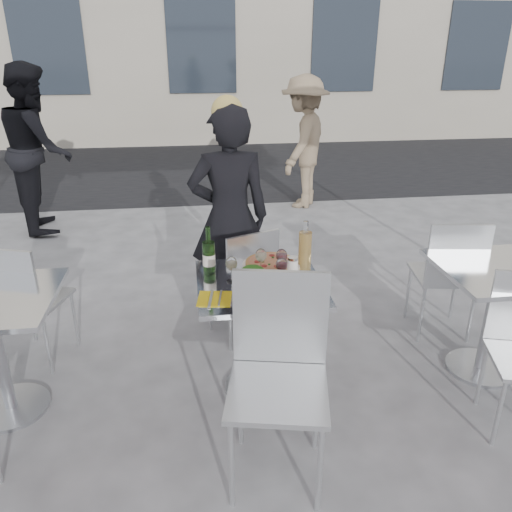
{
  "coord_description": "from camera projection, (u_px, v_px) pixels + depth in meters",
  "views": [
    {
      "loc": [
        -0.37,
        -2.58,
        2.01
      ],
      "look_at": [
        0.0,
        0.15,
        0.85
      ],
      "focal_mm": 35.0,
      "sensor_mm": 36.0,
      "label": 1
    }
  ],
  "objects": [
    {
      "name": "wineglass_red_b",
      "position": [
        282.0,
        257.0,
        2.95
      ],
      "size": [
        0.07,
        0.07,
        0.16
      ],
      "color": "white",
      "rests_on": "main_table"
    },
    {
      "name": "woman_diner",
      "position": [
        229.0,
        218.0,
        3.72
      ],
      "size": [
        0.62,
        0.42,
        1.66
      ],
      "primitive_type": "imported",
      "rotation": [
        0.0,
        0.0,
        3.17
      ],
      "color": "black",
      "rests_on": "ground"
    },
    {
      "name": "pedestrian_a",
      "position": [
        37.0,
        149.0,
        5.65
      ],
      "size": [
        0.91,
        1.06,
        1.87
      ],
      "primitive_type": "imported",
      "rotation": [
        0.0,
        0.0,
        1.83
      ],
      "color": "black",
      "rests_on": "ground"
    },
    {
      "name": "side_table_right",
      "position": [
        494.0,
        298.0,
        3.15
      ],
      "size": [
        0.72,
        0.72,
        0.75
      ],
      "color": "#B7BABF",
      "rests_on": "ground"
    },
    {
      "name": "salad_plate",
      "position": [
        253.0,
        274.0,
        2.9
      ],
      "size": [
        0.22,
        0.22,
        0.09
      ],
      "color": "white",
      "rests_on": "main_table"
    },
    {
      "name": "ground",
      "position": [
        259.0,
        388.0,
        3.18
      ],
      "size": [
        80.0,
        80.0,
        0.0
      ],
      "primitive_type": "plane",
      "color": "slate"
    },
    {
      "name": "wineglass_red_a",
      "position": [
        282.0,
        266.0,
        2.83
      ],
      "size": [
        0.07,
        0.07,
        0.16
      ],
      "color": "white",
      "rests_on": "main_table"
    },
    {
      "name": "napkin_right",
      "position": [
        310.0,
        294.0,
        2.74
      ],
      "size": [
        0.23,
        0.23,
        0.01
      ],
      "rotation": [
        0.0,
        0.0,
        -0.31
      ],
      "color": "gold",
      "rests_on": "main_table"
    },
    {
      "name": "wineglass_white_a",
      "position": [
        231.0,
        264.0,
        2.85
      ],
      "size": [
        0.07,
        0.07,
        0.16
      ],
      "color": "white",
      "rests_on": "main_table"
    },
    {
      "name": "sugar_shaker",
      "position": [
        293.0,
        266.0,
        2.97
      ],
      "size": [
        0.06,
        0.06,
        0.11
      ],
      "color": "white",
      "rests_on": "main_table"
    },
    {
      "name": "chair_far",
      "position": [
        246.0,
        276.0,
        3.51
      ],
      "size": [
        0.52,
        0.52,
        0.87
      ],
      "rotation": [
        0.0,
        0.0,
        3.52
      ],
      "color": "silver",
      "rests_on": "ground"
    },
    {
      "name": "chair_near",
      "position": [
        279.0,
        361.0,
        2.4
      ],
      "size": [
        0.56,
        0.57,
        1.03
      ],
      "rotation": [
        0.0,
        0.0,
        -0.21
      ],
      "color": "silver",
      "rests_on": "ground"
    },
    {
      "name": "wine_bottle",
      "position": [
        209.0,
        256.0,
        2.95
      ],
      "size": [
        0.07,
        0.08,
        0.29
      ],
      "color": "#244B1C",
      "rests_on": "main_table"
    },
    {
      "name": "side_chair_lfar",
      "position": [
        22.0,
        295.0,
        3.22
      ],
      "size": [
        0.51,
        0.52,
        0.89
      ],
      "rotation": [
        0.0,
        0.0,
        2.82
      ],
      "color": "silver",
      "rests_on": "ground"
    },
    {
      "name": "side_chair_rfar",
      "position": [
        449.0,
        269.0,
        3.54
      ],
      "size": [
        0.48,
        0.49,
        0.92
      ],
      "rotation": [
        0.0,
        0.0,
        3.0
      ],
      "color": "silver",
      "rests_on": "ground"
    },
    {
      "name": "napkin_left",
      "position": [
        215.0,
        299.0,
        2.69
      ],
      "size": [
        0.2,
        0.2,
        0.01
      ],
      "rotation": [
        0.0,
        0.0,
        -0.15
      ],
      "color": "gold",
      "rests_on": "main_table"
    },
    {
      "name": "pizza_near",
      "position": [
        276.0,
        292.0,
        2.75
      ],
      "size": [
        0.32,
        0.32,
        0.02
      ],
      "color": "tan",
      "rests_on": "main_table"
    },
    {
      "name": "carafe",
      "position": [
        305.0,
        248.0,
        3.06
      ],
      "size": [
        0.08,
        0.08,
        0.29
      ],
      "color": "tan",
      "rests_on": "main_table"
    },
    {
      "name": "pizza_far",
      "position": [
        271.0,
        264.0,
        3.09
      ],
      "size": [
        0.36,
        0.36,
        0.03
      ],
      "color": "white",
      "rests_on": "main_table"
    },
    {
      "name": "pedestrian_b",
      "position": [
        303.0,
        143.0,
        6.51
      ],
      "size": [
        1.08,
        1.26,
        1.7
      ],
      "primitive_type": "imported",
      "rotation": [
        0.0,
        0.0,
        4.21
      ],
      "color": "#8F795C",
      "rests_on": "ground"
    },
    {
      "name": "main_table",
      "position": [
        259.0,
        314.0,
        2.97
      ],
      "size": [
        0.72,
        0.72,
        0.75
      ],
      "color": "#B7BABF",
      "rests_on": "ground"
    },
    {
      "name": "wineglass_white_b",
      "position": [
        261.0,
        256.0,
        2.96
      ],
      "size": [
        0.07,
        0.07,
        0.16
      ],
      "color": "white",
      "rests_on": "main_table"
    },
    {
      "name": "street_asphalt",
      "position": [
        210.0,
        165.0,
        9.11
      ],
      "size": [
        24.0,
        5.0,
        0.0
      ],
      "primitive_type": "cube",
      "color": "black",
      "rests_on": "ground"
    }
  ]
}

